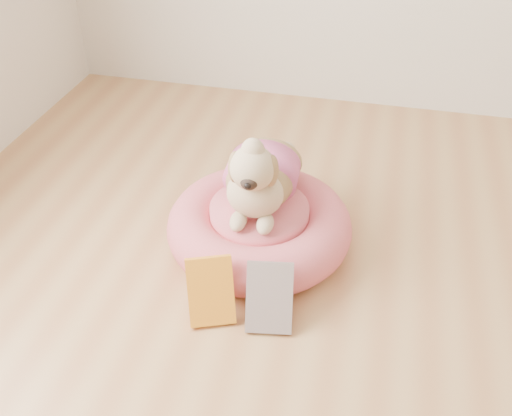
% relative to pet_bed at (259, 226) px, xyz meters
% --- Properties ---
extents(pet_bed, '(0.65, 0.65, 0.17)m').
position_rel_pet_bed_xyz_m(pet_bed, '(0.00, 0.00, 0.00)').
color(pet_bed, '#CF515B').
rests_on(pet_bed, floor).
extents(dog, '(0.33, 0.46, 0.32)m').
position_rel_pet_bed_xyz_m(dog, '(-0.00, 0.03, 0.25)').
color(dog, brown).
rests_on(dog, pet_bed).
extents(book_yellow, '(0.17, 0.16, 0.20)m').
position_rel_pet_bed_xyz_m(book_yellow, '(-0.07, -0.36, 0.02)').
color(book_yellow, yellow).
rests_on(book_yellow, floor).
extents(book_white, '(0.16, 0.16, 0.19)m').
position_rel_pet_bed_xyz_m(book_white, '(0.11, -0.34, 0.02)').
color(book_white, white).
rests_on(book_white, floor).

